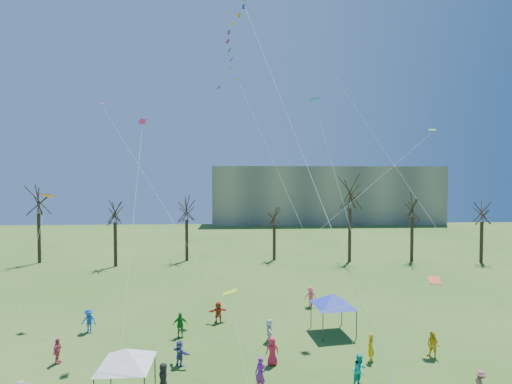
{
  "coord_description": "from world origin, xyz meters",
  "views": [
    {
      "loc": [
        -1.65,
        -13.29,
        11.64
      ],
      "look_at": [
        -0.71,
        5.0,
        11.0
      ],
      "focal_mm": 25.0,
      "sensor_mm": 36.0,
      "label": 1
    }
  ],
  "objects": [
    {
      "name": "distant_building",
      "position": [
        22.0,
        82.0,
        7.5
      ],
      "size": [
        60.0,
        14.0,
        15.0
      ],
      "primitive_type": "cube",
      "color": "gray",
      "rests_on": "ground"
    },
    {
      "name": "bare_tree_row",
      "position": [
        1.72,
        36.41,
        7.29
      ],
      "size": [
        67.39,
        8.35,
        11.88
      ],
      "color": "black",
      "rests_on": "ground"
    },
    {
      "name": "big_box_kite",
      "position": [
        -1.68,
        7.31,
        19.61
      ],
      "size": [
        4.08,
        5.94,
        24.21
      ],
      "color": "red",
      "rests_on": "ground"
    },
    {
      "name": "canopy_tent_white",
      "position": [
        -7.5,
        5.34,
        2.37
      ],
      "size": [
        3.73,
        3.73,
        2.8
      ],
      "color": "#3F3F44",
      "rests_on": "ground"
    },
    {
      "name": "canopy_tent_blue",
      "position": [
        5.55,
        13.05,
        2.52
      ],
      "size": [
        3.94,
        3.94,
        2.98
      ],
      "color": "#3F3F44",
      "rests_on": "ground"
    },
    {
      "name": "festival_crowd",
      "position": [
        -0.94,
        7.86,
        0.86
      ],
      "size": [
        26.49,
        19.57,
        1.86
      ],
      "color": "red",
      "rests_on": "ground"
    },
    {
      "name": "small_kites_aloft",
      "position": [
        -0.27,
        11.32,
        12.74
      ],
      "size": [
        28.54,
        19.76,
        31.05
      ],
      "color": "orange",
      "rests_on": "ground"
    }
  ]
}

